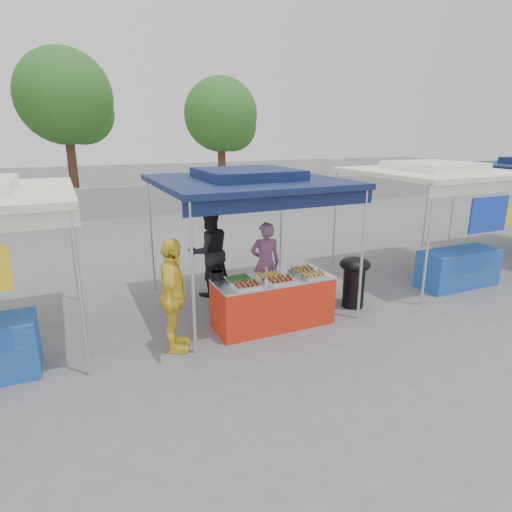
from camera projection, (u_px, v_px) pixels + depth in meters
name	position (u px, v px, depth m)	size (l,w,h in m)	color
ground_plane	(270.00, 322.00, 7.49)	(80.00, 80.00, 0.00)	slate
back_wall	(148.00, 200.00, 16.95)	(40.00, 0.25, 1.20)	gray
main_canopy	(248.00, 180.00, 7.68)	(3.20, 3.20, 2.57)	silver
neighbor_stall_right	(444.00, 208.00, 9.34)	(3.20, 3.20, 2.57)	silver
tree_1	(69.00, 101.00, 17.04)	(3.75, 3.74, 6.42)	#4B301C
tree_2	(224.00, 118.00, 19.11)	(3.34, 3.24, 5.58)	#4B301C
vendor_table	(273.00, 302.00, 7.29)	(2.00, 0.80, 0.85)	red
food_tray_fl	(247.00, 285.00, 6.74)	(0.42, 0.30, 0.07)	white
food_tray_fm	(281.00, 280.00, 6.96)	(0.42, 0.30, 0.07)	white
food_tray_fr	(313.00, 275.00, 7.20)	(0.42, 0.30, 0.07)	white
food_tray_bl	(239.00, 279.00, 7.00)	(0.42, 0.30, 0.07)	white
food_tray_bm	(269.00, 275.00, 7.20)	(0.42, 0.30, 0.07)	white
food_tray_br	(302.00, 270.00, 7.47)	(0.42, 0.30, 0.07)	white
cooking_pot	(217.00, 275.00, 7.11)	(0.23, 0.23, 0.13)	black
skewer_cup	(266.00, 280.00, 6.90)	(0.08, 0.08, 0.10)	silver
wok_burner	(354.00, 277.00, 8.03)	(0.58, 0.58, 0.97)	black
crate_left	(233.00, 309.00, 7.63)	(0.54, 0.38, 0.33)	#173BBC
crate_right	(277.00, 300.00, 8.09)	(0.51, 0.36, 0.31)	#173BBC
crate_stacked	(277.00, 284.00, 8.01)	(0.51, 0.35, 0.30)	#173BBC
vendor_woman	(265.00, 263.00, 8.17)	(0.58, 0.38, 1.60)	#9F6591
helper_man	(209.00, 252.00, 8.55)	(0.88, 0.68, 1.81)	#222228
customer_person	(173.00, 296.00, 6.31)	(1.03, 0.43, 1.75)	yellow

